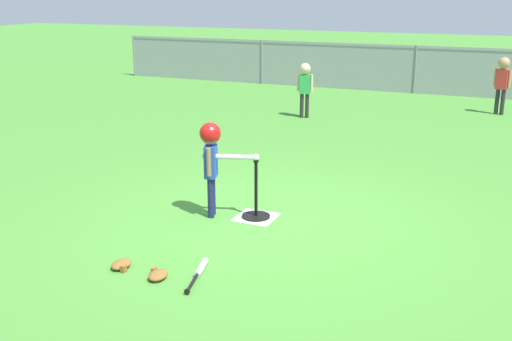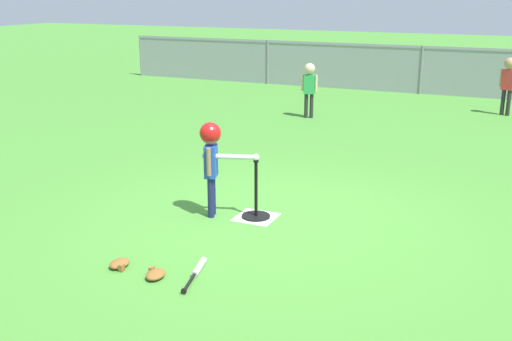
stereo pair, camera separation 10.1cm
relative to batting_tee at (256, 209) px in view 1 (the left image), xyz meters
The scene contains 11 objects.
ground_plane 0.26m from the batting_tee, 16.27° to the right, with size 60.00×60.00×0.00m, color #478C33.
home_plate 0.10m from the batting_tee, 90.00° to the right, with size 0.44×0.44×0.01m, color white.
batting_tee is the anchor object (origin of this frame).
baseball_on_tee 0.60m from the batting_tee, 90.00° to the right, with size 0.07×0.07×0.07m, color white.
batter_child 0.82m from the batting_tee, 162.66° to the right, with size 0.61×0.33×1.08m.
fielder_deep_right 5.65m from the batting_tee, 103.22° to the left, with size 0.31×0.21×1.07m.
fielder_near_left 7.68m from the batting_tee, 72.88° to the left, with size 0.33×0.23×1.15m.
spare_bat_silver 1.51m from the batting_tee, 86.73° to the right, with size 0.20×0.64×0.06m.
glove_by_plate 1.80m from the batting_tee, 110.52° to the right, with size 0.17×0.22×0.07m.
glove_near_bats 1.75m from the batting_tee, 96.82° to the right, with size 0.19×0.24×0.07m.
outfield_fence 9.28m from the batting_tee, 88.56° to the left, with size 16.06×0.06×1.15m.
Camera 1 is at (2.31, -5.92, 2.49)m, focal length 43.34 mm.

